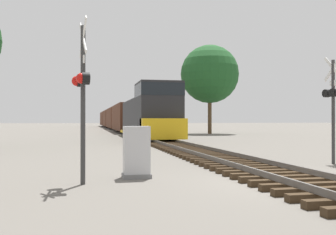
{
  "coord_description": "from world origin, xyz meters",
  "views": [
    {
      "loc": [
        -5.11,
        -9.08,
        1.6
      ],
      "look_at": [
        -0.96,
        10.84,
        1.73
      ],
      "focal_mm": 42.0,
      "sensor_mm": 36.0,
      "label": 1
    }
  ],
  "objects_px": {
    "crossing_signal_far": "(334,98)",
    "relay_cabinet": "(136,152)",
    "freight_train": "(117,118)",
    "tree_mid_background": "(210,74)",
    "crossing_signal_near": "(82,88)"
  },
  "relations": [
    {
      "from": "crossing_signal_near",
      "to": "crossing_signal_far",
      "type": "distance_m",
      "value": 9.45
    },
    {
      "from": "relay_cabinet",
      "to": "crossing_signal_far",
      "type": "bearing_deg",
      "value": 14.92
    },
    {
      "from": "freight_train",
      "to": "relay_cabinet",
      "type": "height_order",
      "value": "freight_train"
    },
    {
      "from": "freight_train",
      "to": "crossing_signal_near",
      "type": "distance_m",
      "value": 56.94
    },
    {
      "from": "crossing_signal_far",
      "to": "relay_cabinet",
      "type": "xyz_separation_m",
      "value": [
        -7.53,
        -2.01,
        -1.72
      ]
    },
    {
      "from": "crossing_signal_far",
      "to": "tree_mid_background",
      "type": "relative_size",
      "value": 0.38
    },
    {
      "from": "crossing_signal_near",
      "to": "freight_train",
      "type": "bearing_deg",
      "value": 164.63
    },
    {
      "from": "crossing_signal_near",
      "to": "crossing_signal_far",
      "type": "relative_size",
      "value": 1.04
    },
    {
      "from": "crossing_signal_near",
      "to": "tree_mid_background",
      "type": "height_order",
      "value": "tree_mid_background"
    },
    {
      "from": "relay_cabinet",
      "to": "crossing_signal_near",
      "type": "bearing_deg",
      "value": -149.86
    },
    {
      "from": "freight_train",
      "to": "crossing_signal_far",
      "type": "relative_size",
      "value": 21.2
    },
    {
      "from": "tree_mid_background",
      "to": "freight_train",
      "type": "bearing_deg",
      "value": 111.52
    },
    {
      "from": "freight_train",
      "to": "relay_cabinet",
      "type": "bearing_deg",
      "value": -93.84
    },
    {
      "from": "crossing_signal_near",
      "to": "tree_mid_background",
      "type": "xyz_separation_m",
      "value": [
        14.22,
        33.85,
        4.55
      ]
    },
    {
      "from": "crossing_signal_far",
      "to": "tree_mid_background",
      "type": "height_order",
      "value": "tree_mid_background"
    }
  ]
}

